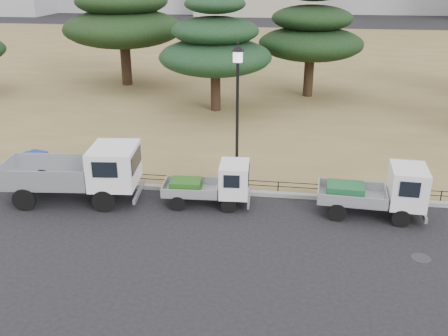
% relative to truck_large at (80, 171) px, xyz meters
% --- Properties ---
extents(ground, '(220.00, 220.00, 0.00)m').
position_rel_truck_large_xyz_m(ground, '(5.29, -1.22, -1.19)').
color(ground, black).
extents(lawn, '(120.00, 56.00, 0.15)m').
position_rel_truck_large_xyz_m(lawn, '(5.29, 29.38, -1.12)').
color(lawn, olive).
rests_on(lawn, ground).
extents(curb, '(120.00, 0.25, 0.16)m').
position_rel_truck_large_xyz_m(curb, '(5.29, 1.38, -1.11)').
color(curb, gray).
rests_on(curb, ground).
extents(truck_large, '(5.10, 2.45, 2.15)m').
position_rel_truck_large_xyz_m(truck_large, '(0.00, 0.00, 0.00)').
color(truck_large, black).
rests_on(truck_large, ground).
extents(truck_kei_front, '(3.19, 1.51, 1.65)m').
position_rel_truck_large_xyz_m(truck_kei_front, '(4.96, 0.34, -0.37)').
color(truck_kei_front, black).
rests_on(truck_kei_front, ground).
extents(truck_kei_rear, '(3.68, 1.75, 1.89)m').
position_rel_truck_large_xyz_m(truck_kei_rear, '(10.85, 0.31, -0.25)').
color(truck_kei_rear, black).
rests_on(truck_kei_rear, ground).
extents(street_lamp, '(0.49, 0.49, 5.51)m').
position_rel_truck_large_xyz_m(street_lamp, '(5.66, 1.68, 2.68)').
color(street_lamp, black).
rests_on(street_lamp, lawn).
extents(pipe_fence, '(38.00, 0.04, 0.40)m').
position_rel_truck_large_xyz_m(pipe_fence, '(5.29, 1.53, -0.76)').
color(pipe_fence, black).
rests_on(pipe_fence, lawn).
extents(tarp_pile, '(1.86, 1.57, 1.07)m').
position_rel_truck_large_xyz_m(tarp_pile, '(-2.84, 1.69, -0.62)').
color(tarp_pile, '#142DA2').
rests_on(tarp_pile, lawn).
extents(manhole, '(0.60, 0.60, 0.01)m').
position_rel_truck_large_xyz_m(manhole, '(11.79, -2.42, -1.19)').
color(manhole, '#2D2D30').
rests_on(manhole, ground).
extents(pine_west_near, '(8.41, 8.41, 8.41)m').
position_rel_truck_large_xyz_m(pine_west_near, '(-4.49, 18.85, 3.81)').
color(pine_west_near, black).
rests_on(pine_west_near, lawn).
extents(pine_center_left, '(6.58, 6.58, 6.69)m').
position_rel_truck_large_xyz_m(pine_center_left, '(3.05, 12.78, 2.82)').
color(pine_center_left, black).
rests_on(pine_center_left, lawn).
extents(pine_center_right, '(6.76, 6.76, 7.17)m').
position_rel_truck_large_xyz_m(pine_center_right, '(8.58, 17.25, 3.11)').
color(pine_center_right, black).
rests_on(pine_center_right, lawn).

